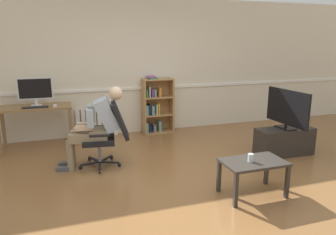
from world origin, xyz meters
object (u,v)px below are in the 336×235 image
tv_screen (287,108)px  drinking_glass (251,158)px  keyboard (35,107)px  radiator (97,122)px  computer_mouse (55,105)px  tv_stand (284,141)px  office_chair (109,132)px  computer_desk (35,113)px  bookshelf (156,107)px  coffee_table (253,166)px  person_seated (96,125)px  imac_monitor (35,90)px

tv_screen → drinking_glass: tv_screen is taller
keyboard → radiator: 1.28m
computer_mouse → tv_stand: (3.60, -1.56, -0.54)m
radiator → office_chair: 1.65m
computer_desk → drinking_glass: (2.57, -2.77, -0.14)m
computer_mouse → bookshelf: 2.00m
computer_desk → tv_screen: size_ratio=1.30×
tv_stand → coffee_table: 1.70m
radiator → tv_stand: (2.86, -2.07, -0.06)m
tv_stand → drinking_glass: bearing=-141.3°
radiator → person_seated: (-0.16, -1.60, 0.36)m
computer_desk → bookshelf: bearing=7.3°
computer_desk → person_seated: person_seated is taller
keyboard → tv_screen: 4.21m
keyboard → radiator: keyboard is taller
keyboard → person_seated: (0.90, -1.07, -0.12)m
keyboard → tv_stand: 4.24m
computer_desk → computer_mouse: size_ratio=12.21×
imac_monitor → coffee_table: size_ratio=0.76×
imac_monitor → keyboard: imac_monitor is taller
imac_monitor → radiator: imac_monitor is taller
tv_screen → coffee_table: size_ratio=1.23×
keyboard → bookshelf: bookshelf is taller
bookshelf → computer_mouse: bearing=-168.0°
computer_desk → drinking_glass: bearing=-47.1°
coffee_table → tv_screen: bearing=39.4°
keyboard → computer_mouse: computer_mouse is taller
computer_mouse → person_seated: size_ratio=0.08×
bookshelf → tv_stand: bookshelf is taller
radiator → tv_screen: bearing=-35.9°
computer_mouse → bookshelf: size_ratio=0.09×
computer_mouse → person_seated: person_seated is taller
radiator → keyboard: bearing=-153.5°
office_chair → drinking_glass: bearing=52.2°
computer_desk → computer_mouse: computer_mouse is taller
computer_desk → tv_stand: (3.94, -1.68, -0.41)m
bookshelf → tv_stand: 2.59m
computer_mouse → tv_screen: bearing=-23.4°
computer_desk → person_seated: (0.92, -1.21, 0.01)m
computer_mouse → person_seated: (0.58, -1.09, -0.12)m
keyboard → coffee_table: (2.61, -2.61, -0.39)m
computer_desk → drinking_glass: size_ratio=12.02×
keyboard → office_chair: bearing=-45.6°
imac_monitor → tv_screen: bearing=-24.2°
keyboard → bookshelf: 2.31m
imac_monitor → office_chair: bearing=-51.1°
radiator → tv_stand: radiator is taller
tv_screen → coffee_table: (-1.31, -1.08, -0.41)m
tv_screen → bookshelf: bearing=37.4°
keyboard → bookshelf: size_ratio=0.36×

